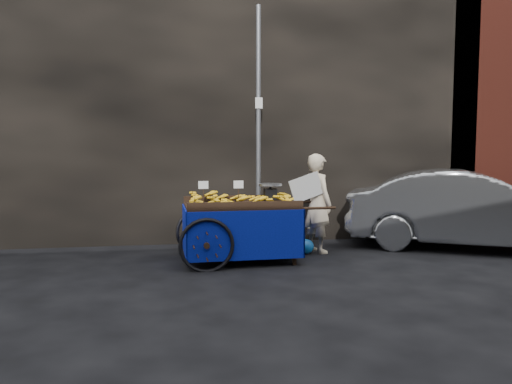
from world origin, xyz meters
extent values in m
plane|color=black|center=(0.00, 0.00, 0.00)|extent=(80.00, 80.00, 0.00)
cube|color=black|center=(-1.00, 2.60, 2.50)|extent=(11.00, 2.00, 5.00)
cube|color=#591E14|center=(5.50, 2.60, 2.50)|extent=(3.00, 2.00, 5.00)
cylinder|color=slate|center=(0.30, 1.30, 2.00)|extent=(0.08, 0.08, 4.00)
cube|color=white|center=(0.30, 1.25, 2.40)|extent=(0.12, 0.02, 0.18)
cube|color=black|center=(-0.15, 0.16, 0.80)|extent=(1.63, 1.05, 0.06)
cube|color=black|center=(-0.17, 0.63, 0.87)|extent=(1.61, 0.08, 0.10)
cube|color=black|center=(-0.14, -0.31, 0.87)|extent=(1.61, 0.08, 0.10)
cube|color=black|center=(0.56, -0.22, 0.40)|extent=(0.05, 0.05, 0.80)
cube|color=black|center=(0.54, 0.58, 0.40)|extent=(0.05, 0.05, 0.80)
cylinder|color=black|center=(0.91, -0.21, 0.80)|extent=(0.50, 0.05, 0.04)
cylinder|color=black|center=(0.89, 0.59, 0.80)|extent=(0.50, 0.05, 0.04)
torus|color=black|center=(-0.69, -0.40, 0.35)|extent=(0.75, 0.07, 0.75)
torus|color=black|center=(-0.72, 0.69, 0.35)|extent=(0.75, 0.07, 0.75)
cylinder|color=black|center=(-0.71, 0.15, 0.35)|extent=(0.08, 1.13, 0.05)
cube|color=navy|center=(-0.14, -0.35, 0.46)|extent=(1.65, 0.06, 0.68)
cube|color=navy|center=(-0.17, 0.67, 0.46)|extent=(1.65, 0.06, 0.68)
cube|color=navy|center=(-0.97, 0.14, 0.46)|extent=(0.05, 1.04, 0.68)
cube|color=navy|center=(0.66, 0.18, 0.46)|extent=(0.05, 1.04, 0.68)
cube|color=black|center=(0.30, 0.22, 0.97)|extent=(0.18, 0.15, 0.16)
cylinder|color=silver|center=(0.30, 0.22, 1.11)|extent=(0.35, 0.35, 0.03)
cube|color=white|center=(-0.70, 0.04, 1.13)|extent=(0.14, 0.01, 0.11)
cube|color=white|center=(-0.20, 0.05, 1.13)|extent=(0.14, 0.01, 0.11)
imported|color=beige|center=(1.12, 0.58, 0.78)|extent=(0.58, 0.68, 1.57)
cube|color=#BBBBB4|center=(0.89, 0.39, 1.05)|extent=(0.58, 0.10, 0.50)
ellipsoid|color=#165BA9|center=(0.90, 0.45, 0.12)|extent=(0.26, 0.21, 0.24)
imported|color=#ADB0B4|center=(3.68, 0.44, 0.64)|extent=(4.10, 2.99, 1.29)
camera|label=1|loc=(-1.12, -7.00, 1.65)|focal=35.00mm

